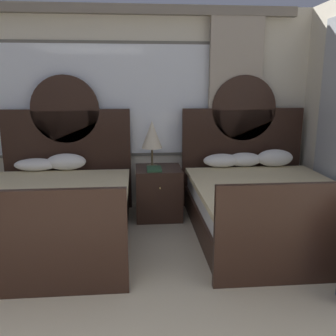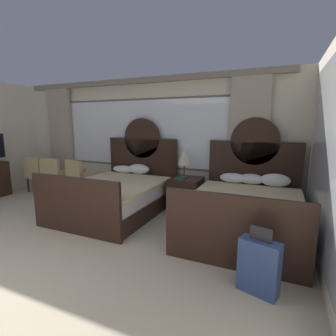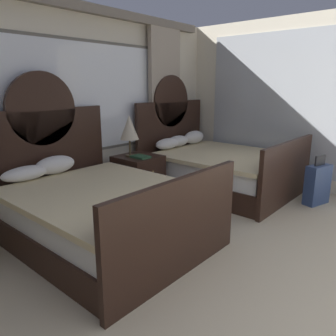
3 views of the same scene
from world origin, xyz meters
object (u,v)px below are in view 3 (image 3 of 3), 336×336
object	(u,v)px
book_on_nightstand	(140,157)
table_lamp_on_nightstand	(129,128)
nightstand_between_beds	(138,178)
suitcase_on_floor	(317,184)
bed_near_mirror	(218,167)
bed_near_window	(98,208)

from	to	relation	value
book_on_nightstand	table_lamp_on_nightstand	bearing A→B (deg)	94.59
table_lamp_on_nightstand	nightstand_between_beds	bearing A→B (deg)	-47.18
table_lamp_on_nightstand	book_on_nightstand	size ratio (longest dim) A/B	2.28
suitcase_on_floor	bed_near_mirror	bearing A→B (deg)	102.11
bed_near_window	book_on_nightstand	bearing A→B (deg)	23.66
bed_near_window	bed_near_mirror	bearing A→B (deg)	0.20
bed_near_mirror	nightstand_between_beds	distance (m)	1.35
bed_near_window	nightstand_between_beds	size ratio (longest dim) A/B	3.37
bed_near_mirror	book_on_nightstand	size ratio (longest dim) A/B	8.45
bed_near_window	suitcase_on_floor	distance (m)	3.08
bed_near_mirror	nightstand_between_beds	size ratio (longest dim) A/B	3.37
bed_near_window	table_lamp_on_nightstand	xyz separation A→B (m)	(1.13, 0.70, 0.71)
bed_near_window	nightstand_between_beds	world-z (taller)	bed_near_window
bed_near_mirror	suitcase_on_floor	world-z (taller)	bed_near_mirror
nightstand_between_beds	suitcase_on_floor	size ratio (longest dim) A/B	0.92
suitcase_on_floor	nightstand_between_beds	bearing A→B (deg)	126.15
nightstand_between_beds	book_on_nightstand	bearing A→B (deg)	-117.10
table_lamp_on_nightstand	suitcase_on_floor	world-z (taller)	table_lamp_on_nightstand
bed_near_mirror	book_on_nightstand	bearing A→B (deg)	158.65
bed_near_window	suitcase_on_floor	xyz separation A→B (m)	(2.72, -1.46, -0.07)
table_lamp_on_nightstand	book_on_nightstand	bearing A→B (deg)	-85.41
nightstand_between_beds	table_lamp_on_nightstand	size ratio (longest dim) A/B	1.10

